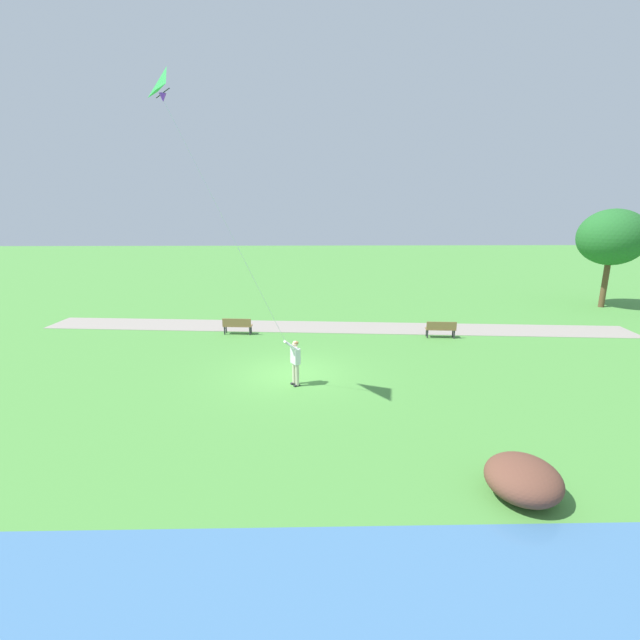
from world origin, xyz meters
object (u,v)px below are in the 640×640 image
at_px(park_bench_far_walkway, 441,328).
at_px(park_bench_near_walkway, 237,325).
at_px(tree_horizon_far, 612,237).
at_px(lakeside_shrub, 523,479).
at_px(flying_kite, 168,87).
at_px(person_kite_flyer, 295,359).

bearing_deg(park_bench_far_walkway, park_bench_near_walkway, -94.67).
height_order(park_bench_near_walkway, tree_horizon_far, tree_horizon_far).
bearing_deg(tree_horizon_far, lakeside_shrub, -36.73).
distance_m(flying_kite, park_bench_far_walkway, 16.05).
distance_m(person_kite_flyer, park_bench_near_walkway, 7.60).
height_order(person_kite_flyer, park_bench_near_walkway, person_kite_flyer).
bearing_deg(flying_kite, tree_horizon_far, 122.41).
relative_size(park_bench_near_walkway, park_bench_far_walkway, 1.00).
bearing_deg(park_bench_near_walkway, lakeside_shrub, 32.79).
height_order(flying_kite, lakeside_shrub, flying_kite).
distance_m(flying_kite, tree_horizon_far, 28.12).
bearing_deg(park_bench_far_walkway, lakeside_shrub, -7.95).
bearing_deg(person_kite_flyer, park_bench_near_walkway, -154.58).
bearing_deg(lakeside_shrub, flying_kite, -118.39).
relative_size(park_bench_near_walkway, tree_horizon_far, 0.24).
bearing_deg(lakeside_shrub, park_bench_far_walkway, 172.05).
xyz_separation_m(park_bench_far_walkway, tree_horizon_far, (-6.90, 12.82, 4.07)).
xyz_separation_m(park_bench_near_walkway, lakeside_shrub, (13.50, 8.70, -0.05)).
height_order(person_kite_flyer, park_bench_far_walkway, person_kite_flyer).
height_order(park_bench_far_walkway, tree_horizon_far, tree_horizon_far).
bearing_deg(flying_kite, person_kite_flyer, 120.16).
distance_m(person_kite_flyer, park_bench_far_walkway, 9.39).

